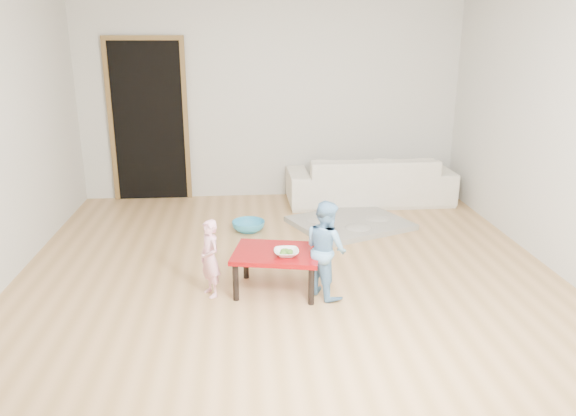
{
  "coord_description": "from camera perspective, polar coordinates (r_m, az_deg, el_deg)",
  "views": [
    {
      "loc": [
        -0.39,
        -4.95,
        2.15
      ],
      "look_at": [
        0.0,
        -0.2,
        0.65
      ],
      "focal_mm": 35.0,
      "sensor_mm": 36.0,
      "label": 1
    }
  ],
  "objects": [
    {
      "name": "floor",
      "position": [
        5.41,
        -0.18,
        -5.94
      ],
      "size": [
        5.0,
        5.0,
        0.01
      ],
      "primitive_type": "cube",
      "color": "#AA8049",
      "rests_on": "ground"
    },
    {
      "name": "child_pink",
      "position": [
        4.77,
        -7.94,
        -5.09
      ],
      "size": [
        0.26,
        0.29,
        0.67
      ],
      "primitive_type": "imported",
      "rotation": [
        0.0,
        0.0,
        -1.06
      ],
      "color": "pink",
      "rests_on": "floor"
    },
    {
      "name": "red_table",
      "position": [
        4.86,
        -1.13,
        -6.42
      ],
      "size": [
        0.83,
        0.68,
        0.37
      ],
      "primitive_type": null,
      "rotation": [
        0.0,
        0.0,
        -0.2
      ],
      "color": "maroon",
      "rests_on": "floor"
    },
    {
      "name": "doorway",
      "position": [
        7.61,
        -13.94,
        8.46
      ],
      "size": [
        1.02,
        0.08,
        2.11
      ],
      "primitive_type": null,
      "color": "brown",
      "rests_on": "back_wall"
    },
    {
      "name": "back_wall",
      "position": [
        7.51,
        -1.73,
        10.96
      ],
      "size": [
        5.0,
        0.02,
        2.6
      ],
      "primitive_type": "cube",
      "color": "beige",
      "rests_on": "floor"
    },
    {
      "name": "child_blue",
      "position": [
        4.72,
        3.87,
        -4.15
      ],
      "size": [
        0.47,
        0.51,
        0.83
      ],
      "primitive_type": "imported",
      "rotation": [
        0.0,
        0.0,
        2.06
      ],
      "color": "#588DCD",
      "rests_on": "floor"
    },
    {
      "name": "bowl",
      "position": [
        4.69,
        -0.17,
        -4.57
      ],
      "size": [
        0.21,
        0.21,
        0.05
      ],
      "primitive_type": "imported",
      "color": "white",
      "rests_on": "red_table"
    },
    {
      "name": "cushion",
      "position": [
        7.15,
        6.46,
        3.72
      ],
      "size": [
        0.44,
        0.4,
        0.12
      ],
      "primitive_type": "cube",
      "rotation": [
        0.0,
        0.0,
        0.03
      ],
      "color": "orange",
      "rests_on": "sofa"
    },
    {
      "name": "right_wall",
      "position": [
        5.8,
        25.49,
        7.35
      ],
      "size": [
        0.02,
        5.0,
        2.6
      ],
      "primitive_type": "cube",
      "color": "beige",
      "rests_on": "floor"
    },
    {
      "name": "blanket",
      "position": [
        6.55,
        6.31,
        -1.53
      ],
      "size": [
        1.51,
        1.4,
        0.06
      ],
      "primitive_type": null,
      "rotation": [
        0.0,
        0.0,
        0.41
      ],
      "color": "#9C998A",
      "rests_on": "floor"
    },
    {
      "name": "basin",
      "position": [
        6.34,
        -4.04,
        -1.85
      ],
      "size": [
        0.37,
        0.37,
        0.12
      ],
      "primitive_type": "imported",
      "color": "#3397C0",
      "rests_on": "floor"
    },
    {
      "name": "sofa",
      "position": [
        7.43,
        8.26,
        2.93
      ],
      "size": [
        2.14,
        0.85,
        0.62
      ],
      "primitive_type": "imported",
      "rotation": [
        0.0,
        0.0,
        3.15
      ],
      "color": "silver",
      "rests_on": "floor"
    },
    {
      "name": "broccoli",
      "position": [
        4.69,
        -0.17,
        -4.54
      ],
      "size": [
        0.12,
        0.12,
        0.06
      ],
      "primitive_type": null,
      "color": "#2D5919",
      "rests_on": "red_table"
    }
  ]
}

